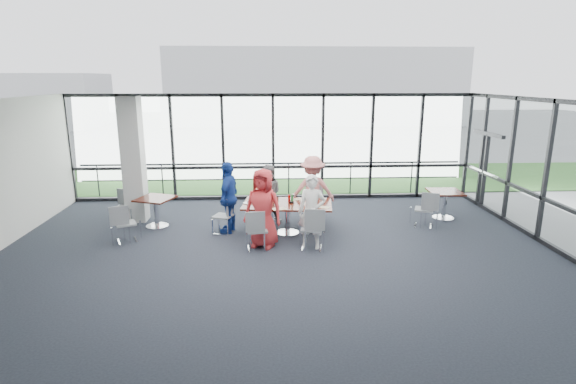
{
  "coord_description": "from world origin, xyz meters",
  "views": [
    {
      "loc": [
        -0.25,
        -8.46,
        3.62
      ],
      "look_at": [
        0.27,
        1.47,
        1.1
      ],
      "focal_mm": 28.0,
      "sensor_mm": 36.0,
      "label": 1
    }
  ],
  "objects_px": {
    "side_table_right": "(445,196)",
    "chair_main_fl": "(268,204)",
    "diner_near_left": "(263,208)",
    "diner_near_right": "(312,212)",
    "chair_spare_la": "(126,224)",
    "chair_main_end": "(223,216)",
    "chair_spare_r": "(424,209)",
    "diner_far_left": "(268,194)",
    "chair_main_nr": "(312,229)",
    "main_table": "(287,208)",
    "diner_far_right": "(312,190)",
    "chair_main_nl": "(257,230)",
    "diner_end": "(229,197)",
    "structural_column": "(133,160)",
    "chair_main_fr": "(314,203)",
    "side_table_left": "(156,203)",
    "chair_spare_lb": "(125,207)"
  },
  "relations": [
    {
      "from": "side_table_right",
      "to": "chair_main_fl",
      "type": "height_order",
      "value": "chair_main_fl"
    },
    {
      "from": "diner_near_left",
      "to": "diner_near_right",
      "type": "distance_m",
      "value": 1.06
    },
    {
      "from": "diner_near_left",
      "to": "chair_spare_la",
      "type": "height_order",
      "value": "diner_near_left"
    },
    {
      "from": "side_table_right",
      "to": "diner_near_right",
      "type": "distance_m",
      "value": 4.2
    },
    {
      "from": "chair_main_end",
      "to": "chair_spare_r",
      "type": "xyz_separation_m",
      "value": [
        4.98,
        0.25,
        0.02
      ]
    },
    {
      "from": "diner_far_left",
      "to": "chair_main_nr",
      "type": "xyz_separation_m",
      "value": [
        0.94,
        -1.92,
        -0.29
      ]
    },
    {
      "from": "diner_near_left",
      "to": "main_table",
      "type": "bearing_deg",
      "value": 76.07
    },
    {
      "from": "chair_main_end",
      "to": "chair_main_fl",
      "type": "bearing_deg",
      "value": 154.31
    },
    {
      "from": "chair_main_end",
      "to": "chair_spare_r",
      "type": "bearing_deg",
      "value": 112.7
    },
    {
      "from": "diner_far_right",
      "to": "chair_main_nr",
      "type": "height_order",
      "value": "diner_far_right"
    },
    {
      "from": "chair_main_nl",
      "to": "chair_spare_la",
      "type": "bearing_deg",
      "value": 160.98
    },
    {
      "from": "side_table_right",
      "to": "diner_end",
      "type": "height_order",
      "value": "diner_end"
    },
    {
      "from": "chair_main_nl",
      "to": "chair_spare_r",
      "type": "bearing_deg",
      "value": 10.86
    },
    {
      "from": "chair_spare_la",
      "to": "diner_near_left",
      "type": "bearing_deg",
      "value": -31.04
    },
    {
      "from": "structural_column",
      "to": "main_table",
      "type": "xyz_separation_m",
      "value": [
        3.87,
        -1.23,
        -0.96
      ]
    },
    {
      "from": "chair_main_end",
      "to": "diner_far_right",
      "type": "bearing_deg",
      "value": 125.89
    },
    {
      "from": "side_table_right",
      "to": "chair_main_fl",
      "type": "relative_size",
      "value": 1.06
    },
    {
      "from": "chair_main_fr",
      "to": "chair_main_end",
      "type": "height_order",
      "value": "chair_main_fr"
    },
    {
      "from": "side_table_right",
      "to": "diner_far_right",
      "type": "bearing_deg",
      "value": -176.24
    },
    {
      "from": "side_table_left",
      "to": "chair_spare_lb",
      "type": "distance_m",
      "value": 1.04
    },
    {
      "from": "structural_column",
      "to": "chair_spare_lb",
      "type": "relative_size",
      "value": 3.95
    },
    {
      "from": "side_table_left",
      "to": "chair_main_fr",
      "type": "xyz_separation_m",
      "value": [
        3.98,
        0.24,
        -0.13
      ]
    },
    {
      "from": "diner_near_left",
      "to": "diner_far_right",
      "type": "bearing_deg",
      "value": 72.39
    },
    {
      "from": "diner_end",
      "to": "chair_main_fl",
      "type": "bearing_deg",
      "value": 150.02
    },
    {
      "from": "diner_end",
      "to": "chair_main_nl",
      "type": "xyz_separation_m",
      "value": [
        0.68,
        -1.21,
        -0.42
      ]
    },
    {
      "from": "chair_main_nr",
      "to": "chair_spare_r",
      "type": "distance_m",
      "value": 3.27
    },
    {
      "from": "chair_spare_r",
      "to": "diner_near_right",
      "type": "bearing_deg",
      "value": -134.5
    },
    {
      "from": "chair_main_fl",
      "to": "diner_far_left",
      "type": "bearing_deg",
      "value": 103.71
    },
    {
      "from": "chair_spare_lb",
      "to": "side_table_left",
      "type": "bearing_deg",
      "value": 171.25
    },
    {
      "from": "main_table",
      "to": "side_table_right",
      "type": "relative_size",
      "value": 2.55
    },
    {
      "from": "diner_near_left",
      "to": "chair_main_end",
      "type": "xyz_separation_m",
      "value": [
        -0.97,
        0.91,
        -0.45
      ]
    },
    {
      "from": "chair_main_fr",
      "to": "chair_main_nr",
      "type": "bearing_deg",
      "value": 75.98
    },
    {
      "from": "chair_main_nr",
      "to": "chair_main_fr",
      "type": "xyz_separation_m",
      "value": [
        0.25,
        1.95,
        0.03
      ]
    },
    {
      "from": "chair_main_nl",
      "to": "chair_main_nr",
      "type": "relative_size",
      "value": 0.95
    },
    {
      "from": "side_table_left",
      "to": "chair_main_nr",
      "type": "height_order",
      "value": "chair_main_nr"
    },
    {
      "from": "structural_column",
      "to": "diner_near_right",
      "type": "xyz_separation_m",
      "value": [
        4.35,
        -2.19,
        -0.78
      ]
    },
    {
      "from": "chair_main_fl",
      "to": "chair_spare_la",
      "type": "distance_m",
      "value": 3.58
    },
    {
      "from": "diner_near_left",
      "to": "chair_main_fl",
      "type": "distance_m",
      "value": 2.03
    },
    {
      "from": "diner_far_left",
      "to": "chair_main_end",
      "type": "bearing_deg",
      "value": 38.54
    },
    {
      "from": "chair_main_end",
      "to": "chair_spare_la",
      "type": "xyz_separation_m",
      "value": [
        -2.14,
        -0.49,
        0.01
      ]
    },
    {
      "from": "chair_main_fr",
      "to": "chair_spare_r",
      "type": "height_order",
      "value": "chair_main_fr"
    },
    {
      "from": "diner_far_right",
      "to": "chair_spare_la",
      "type": "height_order",
      "value": "diner_far_right"
    },
    {
      "from": "diner_far_left",
      "to": "chair_spare_la",
      "type": "xyz_separation_m",
      "value": [
        -3.22,
        -1.27,
        -0.33
      ]
    },
    {
      "from": "side_table_right",
      "to": "chair_main_fr",
      "type": "distance_m",
      "value": 3.48
    },
    {
      "from": "structural_column",
      "to": "diner_far_right",
      "type": "distance_m",
      "value": 4.62
    },
    {
      "from": "chair_main_end",
      "to": "diner_far_left",
      "type": "bearing_deg",
      "value": 145.59
    },
    {
      "from": "side_table_left",
      "to": "side_table_right",
      "type": "relative_size",
      "value": 1.22
    },
    {
      "from": "diner_far_right",
      "to": "chair_main_fr",
      "type": "relative_size",
      "value": 1.77
    },
    {
      "from": "diner_far_right",
      "to": "diner_near_left",
      "type": "bearing_deg",
      "value": 49.52
    },
    {
      "from": "chair_main_fl",
      "to": "chair_main_fr",
      "type": "bearing_deg",
      "value": -178.05
    }
  ]
}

